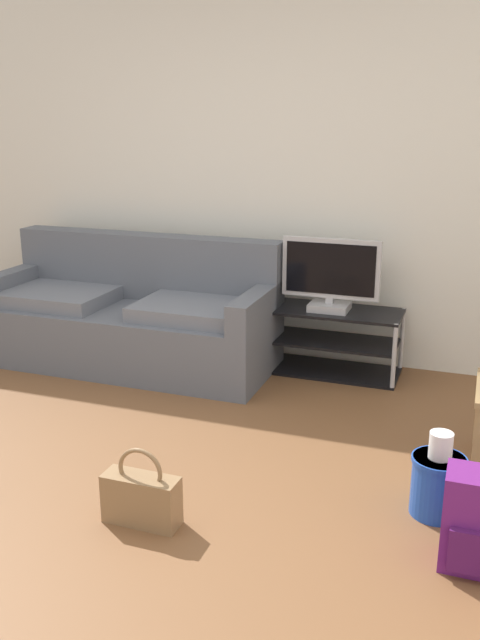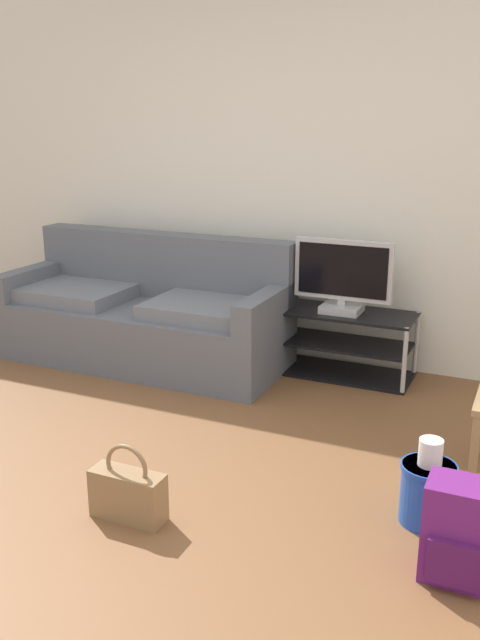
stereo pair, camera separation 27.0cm
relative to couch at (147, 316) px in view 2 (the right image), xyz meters
name	(u,v)px [view 2 (the right image)]	position (x,y,z in m)	size (l,w,h in m)	color
ground_plane	(83,510)	(0.80, -1.85, -0.34)	(9.00, 9.80, 0.02)	brown
wall_back	(281,170)	(0.80, 0.60, 1.02)	(9.00, 0.10, 2.70)	silver
couch	(147,316)	(0.00, 0.00, 0.00)	(2.06, 0.83, 0.90)	#565B66
tv_stand	(341,343)	(1.38, 0.28, -0.10)	(0.98, 0.42, 0.45)	black
flat_tv	(343,277)	(1.38, 0.26, 0.36)	(0.66, 0.22, 0.49)	#B2B2B7
backpack	(461,533)	(2.42, -1.66, -0.13)	(0.28, 0.27, 0.41)	#661E70
handbag	(128,493)	(1.03, -1.83, -0.21)	(0.34, 0.13, 0.36)	olive
cleaning_bucket	(427,488)	(2.24, -1.32, -0.17)	(0.24, 0.24, 0.40)	blue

